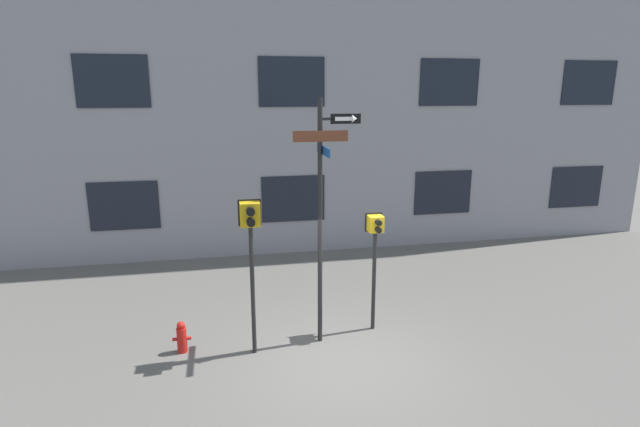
{
  "coord_description": "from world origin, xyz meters",
  "views": [
    {
      "loc": [
        -2.09,
        -8.0,
        4.84
      ],
      "look_at": [
        -0.31,
        0.86,
        2.61
      ],
      "focal_mm": 28.0,
      "sensor_mm": 36.0,
      "label": 1
    }
  ],
  "objects_px": {
    "street_sign_pole": "(323,203)",
    "fire_hydrant": "(182,337)",
    "pedestrian_signal_left": "(251,234)",
    "pedestrian_signal_right": "(375,242)"
  },
  "relations": [
    {
      "from": "street_sign_pole",
      "to": "fire_hydrant",
      "type": "height_order",
      "value": "street_sign_pole"
    },
    {
      "from": "pedestrian_signal_left",
      "to": "pedestrian_signal_right",
      "type": "distance_m",
      "value": 2.58
    },
    {
      "from": "street_sign_pole",
      "to": "pedestrian_signal_right",
      "type": "height_order",
      "value": "street_sign_pole"
    },
    {
      "from": "pedestrian_signal_right",
      "to": "fire_hydrant",
      "type": "height_order",
      "value": "pedestrian_signal_right"
    },
    {
      "from": "street_sign_pole",
      "to": "pedestrian_signal_right",
      "type": "xyz_separation_m",
      "value": [
        1.13,
        0.29,
        -0.9
      ]
    },
    {
      "from": "street_sign_pole",
      "to": "fire_hydrant",
      "type": "distance_m",
      "value": 3.69
    },
    {
      "from": "street_sign_pole",
      "to": "pedestrian_signal_left",
      "type": "distance_m",
      "value": 1.45
    },
    {
      "from": "pedestrian_signal_left",
      "to": "pedestrian_signal_right",
      "type": "bearing_deg",
      "value": 11.4
    },
    {
      "from": "fire_hydrant",
      "to": "pedestrian_signal_right",
      "type": "bearing_deg",
      "value": 3.09
    },
    {
      "from": "pedestrian_signal_left",
      "to": "fire_hydrant",
      "type": "relative_size",
      "value": 4.77
    }
  ]
}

